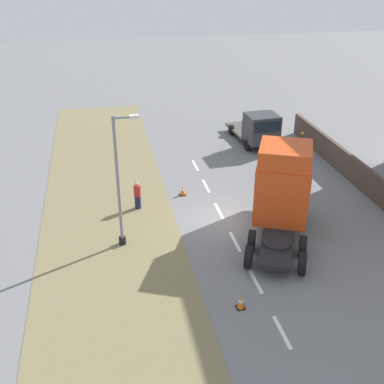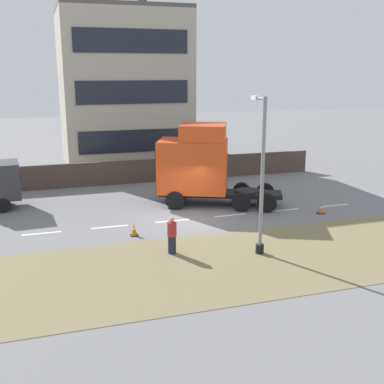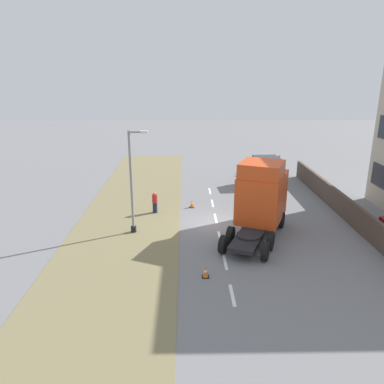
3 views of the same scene
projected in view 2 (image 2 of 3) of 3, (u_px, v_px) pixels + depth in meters
The scene contains 11 objects.
ground_plane at pixel (189, 219), 24.85m from camera, with size 120.00×120.00×0.00m, color slate.
grass_verge at pixel (234, 262), 19.31m from camera, with size 7.00×44.00×0.01m.
lane_markings at pixel (202, 218), 25.05m from camera, with size 0.16×17.80×0.00m.
boundary_wall at pixel (150, 171), 32.97m from camera, with size 0.25×24.00×1.59m.
building_block at pixel (123, 88), 38.96m from camera, with size 9.05×9.67×13.27m.
lorry_cab at pixel (198, 165), 27.11m from camera, with size 5.05×7.14×4.74m.
parked_car at pixel (203, 161), 35.86m from camera, with size 1.97×4.59×1.90m.
lamp_post at pixel (261, 185), 19.58m from camera, with size 1.29×0.34×6.50m.
pedestrian at pixel (172, 236), 20.04m from camera, with size 0.39×0.39×1.59m.
traffic_cone_lead at pixel (134, 230), 22.34m from camera, with size 0.36×0.36×0.58m.
traffic_cone_trailing at pixel (321, 208), 25.80m from camera, with size 0.36×0.36×0.58m.
Camera 2 is at (-22.67, 7.04, 7.49)m, focal length 45.00 mm.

